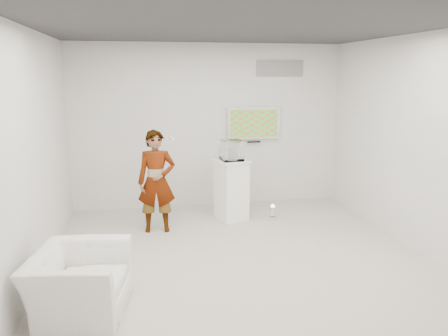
{
  "coord_description": "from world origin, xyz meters",
  "views": [
    {
      "loc": [
        -1.21,
        -5.47,
        2.47
      ],
      "look_at": [
        -0.06,
        0.6,
        1.12
      ],
      "focal_mm": 35.0,
      "sensor_mm": 36.0,
      "label": 1
    }
  ],
  "objects_px": {
    "floor_uplight": "(273,212)",
    "armchair": "(79,283)",
    "pedestal": "(231,190)",
    "person": "(157,181)",
    "tv": "(254,123)"
  },
  "relations": [
    {
      "from": "floor_uplight",
      "to": "armchair",
      "type": "bearing_deg",
      "value": -138.48
    },
    {
      "from": "pedestal",
      "to": "floor_uplight",
      "type": "bearing_deg",
      "value": -10.89
    },
    {
      "from": "floor_uplight",
      "to": "person",
      "type": "bearing_deg",
      "value": -174.03
    },
    {
      "from": "floor_uplight",
      "to": "pedestal",
      "type": "bearing_deg",
      "value": 169.11
    },
    {
      "from": "pedestal",
      "to": "armchair",
      "type": "bearing_deg",
      "value": -128.99
    },
    {
      "from": "tv",
      "to": "pedestal",
      "type": "xyz_separation_m",
      "value": [
        -0.6,
        -0.87,
        -1.03
      ]
    },
    {
      "from": "person",
      "to": "pedestal",
      "type": "distance_m",
      "value": 1.34
    },
    {
      "from": "tv",
      "to": "person",
      "type": "xyz_separation_m",
      "value": [
        -1.87,
        -1.22,
        -0.74
      ]
    },
    {
      "from": "tv",
      "to": "floor_uplight",
      "type": "height_order",
      "value": "tv"
    },
    {
      "from": "person",
      "to": "pedestal",
      "type": "xyz_separation_m",
      "value": [
        1.27,
        0.34,
        -0.29
      ]
    },
    {
      "from": "tv",
      "to": "floor_uplight",
      "type": "relative_size",
      "value": 4.1
    },
    {
      "from": "person",
      "to": "floor_uplight",
      "type": "distance_m",
      "value": 2.1
    },
    {
      "from": "person",
      "to": "pedestal",
      "type": "height_order",
      "value": "person"
    },
    {
      "from": "tv",
      "to": "pedestal",
      "type": "height_order",
      "value": "tv"
    },
    {
      "from": "tv",
      "to": "person",
      "type": "distance_m",
      "value": 2.35
    }
  ]
}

